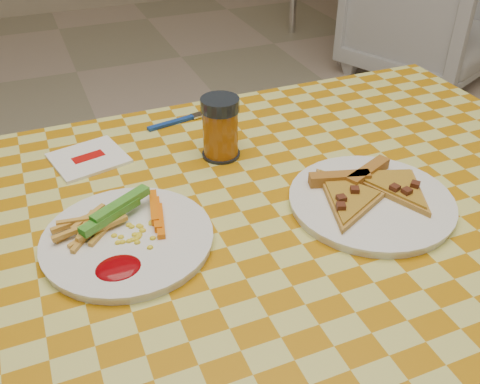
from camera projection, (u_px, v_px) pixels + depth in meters
name	position (u px, v px, depth m)	size (l,w,h in m)	color
table	(250.00, 261.00, 0.85)	(1.28, 0.88, 0.76)	silver
plate_left	(128.00, 240.00, 0.76)	(0.24, 0.24, 0.01)	white
plate_right	(371.00, 203.00, 0.84)	(0.25, 0.25, 0.01)	white
fries_veggies	(118.00, 226.00, 0.76)	(0.18, 0.17, 0.04)	gold
pizza_slices	(368.00, 190.00, 0.84)	(0.26, 0.22, 0.02)	#BD903A
drink_glass	(220.00, 128.00, 0.94)	(0.07, 0.07, 0.11)	black
napkin	(89.00, 158.00, 0.96)	(0.14, 0.14, 0.01)	white
fork	(181.00, 120.00, 1.08)	(0.14, 0.04, 0.01)	navy
bg_chair	(431.00, 10.00, 3.02)	(0.75, 0.70, 0.77)	brown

